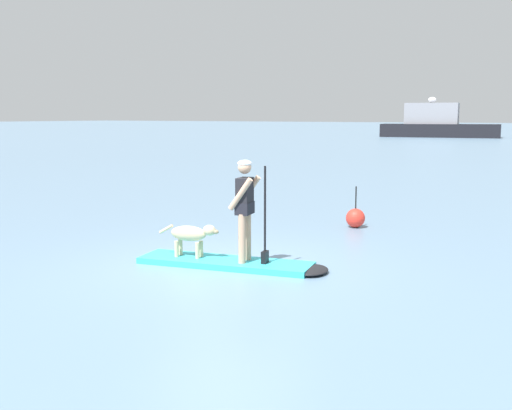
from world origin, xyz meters
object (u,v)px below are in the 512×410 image
(paddleboard, at_px, (238,264))
(dog, at_px, (191,235))
(person_paddler, at_px, (246,204))
(marker_buoy, at_px, (355,218))
(moored_boat_far_starboard, at_px, (437,124))

(paddleboard, height_order, dog, dog)
(paddleboard, relative_size, person_paddler, 1.97)
(paddleboard, relative_size, marker_buoy, 3.56)
(moored_boat_far_starboard, relative_size, marker_buoy, 14.31)
(marker_buoy, bearing_deg, moored_boat_far_starboard, 103.37)
(person_paddler, bearing_deg, marker_buoy, 87.95)
(dog, height_order, moored_boat_far_starboard, moored_boat_far_starboard)
(paddleboard, distance_m, moored_boat_far_starboard, 63.95)
(dog, xyz_separation_m, moored_boat_far_starboard, (-12.68, 62.66, 0.94))
(person_paddler, bearing_deg, dog, -168.39)
(paddleboard, distance_m, marker_buoy, 4.41)
(person_paddler, height_order, moored_boat_far_starboard, moored_boat_far_starboard)
(paddleboard, xyz_separation_m, person_paddler, (0.14, 0.03, 1.02))
(dog, relative_size, marker_buoy, 1.19)
(person_paddler, distance_m, marker_buoy, 4.45)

